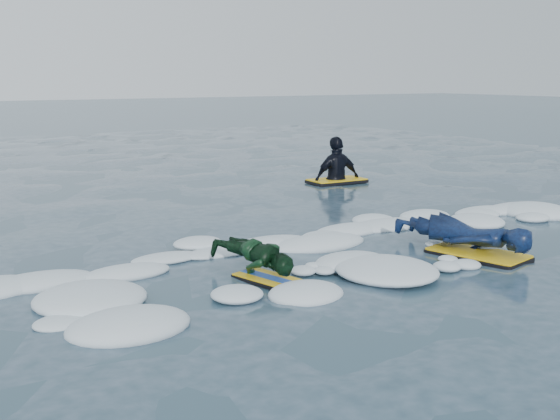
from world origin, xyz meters
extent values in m
plane|color=#1C3244|center=(0.00, 0.00, 0.00)|extent=(120.00, 120.00, 0.00)
cube|color=black|center=(2.35, -0.25, 0.04)|extent=(0.93, 1.33, 0.06)
cube|color=yellow|center=(2.35, -0.25, 0.08)|extent=(0.90, 1.30, 0.02)
imported|color=navy|center=(2.35, 0.00, 0.27)|extent=(1.08, 1.91, 0.43)
cube|color=black|center=(-0.40, 0.25, 0.03)|extent=(0.59, 0.84, 0.04)
cube|color=yellow|center=(-0.40, 0.25, 0.05)|extent=(0.57, 0.82, 0.01)
cube|color=#1848B9|center=(-0.40, 0.25, 0.06)|extent=(0.31, 0.73, 0.00)
imported|color=#0F3719|center=(-0.40, 0.45, 0.24)|extent=(0.73, 1.21, 0.43)
cube|color=black|center=(4.49, 5.72, 0.04)|extent=(1.24, 0.70, 0.06)
cube|color=yellow|center=(4.49, 5.72, 0.08)|extent=(1.22, 0.67, 0.02)
imported|color=black|center=(4.49, 5.72, 0.07)|extent=(1.10, 0.50, 1.84)
camera|label=1|loc=(-4.15, -6.22, 2.26)|focal=45.00mm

